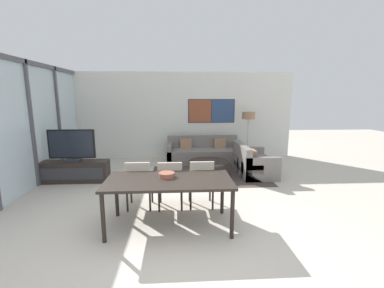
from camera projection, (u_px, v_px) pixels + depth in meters
ground_plane at (181, 247)px, 3.50m from camera, size 24.00×24.00×0.00m
wall_back at (179, 115)px, 8.44m from camera, size 7.55×0.09×2.80m
window_wall_left at (30, 119)px, 5.63m from camera, size 0.07×5.29×2.80m
area_rug at (209, 175)px, 6.66m from camera, size 2.96×1.93×0.01m
tv_console at (74, 171)px, 6.16m from camera, size 1.62×0.44×0.50m
television at (72, 146)px, 6.04m from camera, size 1.08×0.20×0.76m
sofa_main at (203, 153)px, 8.04m from camera, size 2.24×0.86×0.79m
sofa_side at (252, 164)px, 6.74m from camera, size 0.86×1.38×0.79m
coffee_table at (209, 165)px, 6.61m from camera, size 1.06×1.06×0.38m
dining_table at (169, 184)px, 3.93m from camera, size 1.93×0.93×0.77m
dining_chair_left at (139, 182)px, 4.61m from camera, size 0.46×0.46×0.90m
dining_chair_centre at (170, 182)px, 4.61m from camera, size 0.46×0.46×0.90m
dining_chair_right at (201, 181)px, 4.67m from camera, size 0.46×0.46×0.90m
fruit_bowl at (167, 174)px, 4.03m from camera, size 0.25×0.25×0.07m
floor_lamp at (248, 118)px, 8.03m from camera, size 0.40×0.40×1.55m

